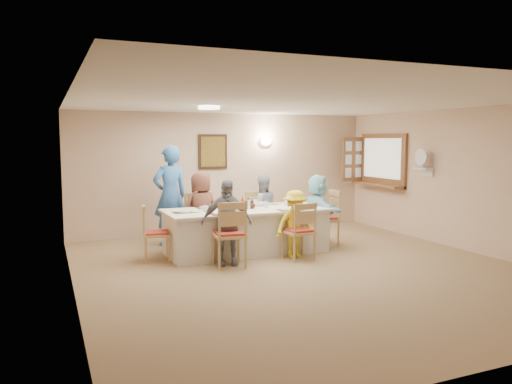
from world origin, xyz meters
name	(u,v)px	position (x,y,z in m)	size (l,w,h in m)	color
ground	(305,270)	(0.00, 0.00, 0.00)	(7.00, 7.00, 0.00)	#957751
room_walls	(306,169)	(0.00, 0.00, 1.51)	(7.00, 7.00, 7.00)	beige
wall_picture	(213,152)	(-0.30, 3.46, 1.70)	(0.62, 0.05, 0.72)	#402716
wall_sconce	(266,142)	(0.90, 3.44, 1.90)	(0.26, 0.09, 0.18)	white
ceiling_light	(209,108)	(-1.00, 1.50, 2.47)	(0.36, 0.36, 0.05)	white
serving_hatch	(383,160)	(3.21, 2.40, 1.50)	(0.06, 1.50, 1.15)	brown
hatch_sill	(378,185)	(3.09, 2.40, 0.97)	(0.30, 1.50, 0.05)	brown
shutter_door	(353,159)	(2.95, 3.16, 1.50)	(0.55, 0.04, 1.00)	brown
fan_shelf	(424,168)	(3.13, 1.05, 1.40)	(0.22, 0.36, 0.03)	white
desk_fan	(423,161)	(3.10, 1.05, 1.55)	(0.30, 0.30, 0.28)	#A5A5A8
dining_table	(246,231)	(-0.37, 1.44, 0.38)	(2.80, 1.18, 0.76)	silver
chair_back_left	(199,220)	(-0.97, 2.24, 0.49)	(0.47, 0.47, 0.97)	tan
chair_back_right	(260,216)	(0.23, 2.24, 0.48)	(0.46, 0.46, 0.96)	tan
chair_front_left	(229,233)	(-0.97, 0.64, 0.52)	(0.49, 0.49, 1.03)	tan
chair_front_right	(299,230)	(0.23, 0.64, 0.47)	(0.45, 0.45, 0.95)	tan
chair_left_end	(157,233)	(-1.92, 1.44, 0.46)	(0.44, 0.44, 0.91)	tan
chair_right_end	(324,218)	(1.18, 1.44, 0.51)	(0.49, 0.49, 1.02)	tan
diner_back_left	(201,210)	(-0.97, 2.12, 0.69)	(0.74, 0.55, 1.38)	brown
diner_back_right	(262,209)	(0.23, 2.12, 0.64)	(0.68, 0.55, 1.29)	#8D90A1
diner_front_left	(227,222)	(-0.97, 0.76, 0.67)	(0.83, 0.47, 1.34)	gray
diner_front_right	(295,224)	(0.23, 0.76, 0.56)	(0.76, 0.48, 1.12)	yellow
diner_right_end	(318,210)	(1.05, 1.44, 0.66)	(0.48, 1.25, 1.32)	#A5EFFF
caregiver	(170,196)	(-1.42, 2.59, 0.92)	(0.75, 0.57, 1.84)	#356EB6
placemat_fl	(221,214)	(-0.97, 1.02, 0.76)	(0.34, 0.25, 0.01)	#472B19
plate_fl	(221,213)	(-0.97, 1.02, 0.77)	(0.24, 0.24, 0.01)	white
napkin_fl	(233,213)	(-0.79, 0.97, 0.77)	(0.14, 0.14, 0.01)	yellow
placemat_fr	(288,210)	(0.23, 1.02, 0.76)	(0.36, 0.27, 0.01)	#472B19
plate_fr	(288,209)	(0.23, 1.02, 0.77)	(0.25, 0.25, 0.02)	white
napkin_fr	(299,209)	(0.41, 0.97, 0.77)	(0.15, 0.15, 0.01)	yellow
placemat_bl	(205,208)	(-0.97, 1.86, 0.76)	(0.33, 0.25, 0.01)	#472B19
plate_bl	(205,207)	(-0.97, 1.86, 0.77)	(0.22, 0.22, 0.01)	white
napkin_bl	(216,207)	(-0.79, 1.81, 0.77)	(0.14, 0.14, 0.01)	yellow
placemat_br	(268,204)	(0.23, 1.86, 0.76)	(0.33, 0.25, 0.01)	#472B19
plate_br	(268,204)	(0.23, 1.86, 0.77)	(0.23, 0.23, 0.01)	white
napkin_br	(278,204)	(0.41, 1.81, 0.77)	(0.13, 0.13, 0.01)	yellow
placemat_le	(184,212)	(-1.47, 1.44, 0.76)	(0.35, 0.26, 0.01)	#472B19
plate_le	(184,212)	(-1.47, 1.44, 0.77)	(0.23, 0.23, 0.01)	white
napkin_le	(195,212)	(-1.29, 1.39, 0.77)	(0.13, 0.13, 0.01)	yellow
placemat_re	(303,205)	(0.75, 1.44, 0.76)	(0.33, 0.24, 0.01)	#472B19
plate_re	(303,205)	(0.75, 1.44, 0.77)	(0.23, 0.23, 0.01)	white
napkin_re	(314,205)	(0.93, 1.39, 0.77)	(0.14, 0.14, 0.01)	yellow
teacup_a	(209,211)	(-1.13, 1.13, 0.80)	(0.13, 0.13, 0.08)	white
teacup_b	(256,202)	(0.02, 1.94, 0.80)	(0.12, 0.12, 0.09)	white
bowl_a	(239,210)	(-0.59, 1.21, 0.79)	(0.28, 0.28, 0.06)	white
bowl_b	(260,204)	(0.01, 1.72, 0.79)	(0.28, 0.28, 0.07)	white
condiment_ketchup	(242,203)	(-0.43, 1.46, 0.87)	(0.09, 0.09, 0.22)	#B02F0F
condiment_brown	(248,203)	(-0.32, 1.47, 0.85)	(0.09, 0.10, 0.19)	#381A0F
condiment_malt	(252,205)	(-0.25, 1.44, 0.83)	(0.14, 0.14, 0.14)	#381A0F
drinking_glass	(237,206)	(-0.52, 1.49, 0.82)	(0.07, 0.07, 0.11)	silver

